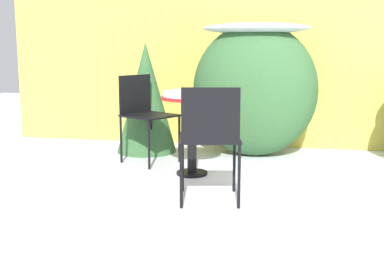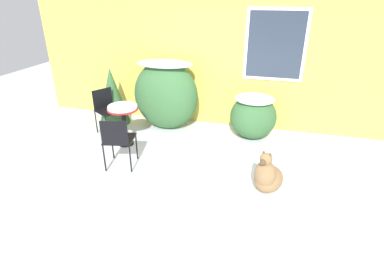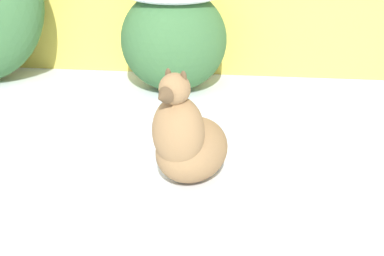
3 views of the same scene
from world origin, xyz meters
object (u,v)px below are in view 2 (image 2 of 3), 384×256
at_px(patio_table, 123,114).
at_px(dog, 267,176).
at_px(patio_chair_near_table, 107,108).
at_px(patio_chair_far_side, 118,139).

height_order(patio_table, dog, patio_table).
bearing_deg(patio_chair_near_table, patio_chair_far_side, -113.23).
xyz_separation_m(patio_chair_far_side, dog, (2.40, -0.06, -0.27)).
bearing_deg(patio_chair_far_side, patio_chair_near_table, -65.39).
relative_size(patio_table, patio_chair_near_table, 0.87).
distance_m(patio_chair_near_table, dog, 3.55).
relative_size(patio_chair_far_side, dog, 1.27).
height_order(patio_chair_near_table, dog, patio_chair_near_table).
height_order(patio_table, patio_chair_far_side, patio_chair_far_side).
bearing_deg(patio_chair_far_side, dog, 167.35).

